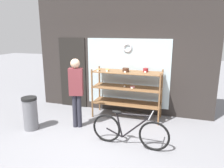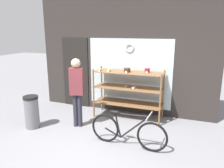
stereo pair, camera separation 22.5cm
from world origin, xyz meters
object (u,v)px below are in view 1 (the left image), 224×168
pedestrian (76,88)px  bicycle (129,131)px  trash_bin (30,112)px  display_case (127,87)px

pedestrian → bicycle: bearing=-36.1°
pedestrian → trash_bin: size_ratio=2.11×
pedestrian → trash_bin: 1.24m
pedestrian → trash_bin: bearing=-172.1°
display_case → bicycle: size_ratio=1.12×
bicycle → pedestrian: size_ratio=0.96×
display_case → trash_bin: display_case is taller
pedestrian → display_case: bearing=28.0°
display_case → bicycle: (0.42, -1.48, -0.51)m
display_case → trash_bin: 2.49m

